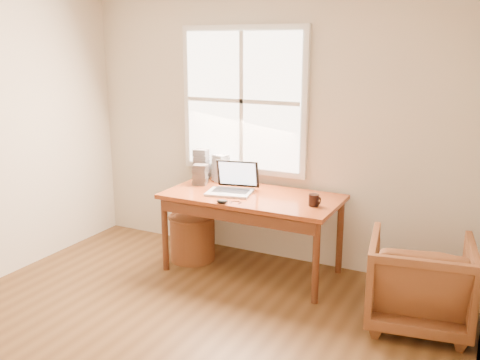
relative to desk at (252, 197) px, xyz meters
The scene contains 11 objects.
room_shell 1.74m from the desk, 90.77° to the right, with size 4.04×4.54×2.64m.
desk is the anchor object (origin of this frame).
armchair 1.63m from the desk, 11.53° to the right, with size 0.74×0.77×0.70m, color brown.
wicker_stool 0.83m from the desk, behind, with size 0.44×0.44×0.44m, color brown.
laptop 0.28m from the desk, 161.09° to the right, with size 0.42×0.44×0.31m, color #A8AAAF, non-canonical shape.
mouse 0.38m from the desk, 108.07° to the right, with size 0.10×0.06×0.03m, color black.
coffee_mug 0.62m from the desk, ahead, with size 0.09×0.09×0.10m, color black.
cd_stack_a 0.60m from the desk, 148.08° to the left, with size 0.14×0.12×0.27m, color #B7BCC3.
cd_stack_b 0.63m from the desk, behind, with size 0.13×0.11×0.20m, color #242429.
cd_stack_c 0.79m from the desk, 157.33° to the left, with size 0.14×0.12×0.31m, color #9797A3.
cd_stack_d 0.56m from the desk, 146.00° to the left, with size 0.15×0.13×0.19m, color silver.
Camera 1 is at (2.01, -2.43, 2.09)m, focal length 40.00 mm.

